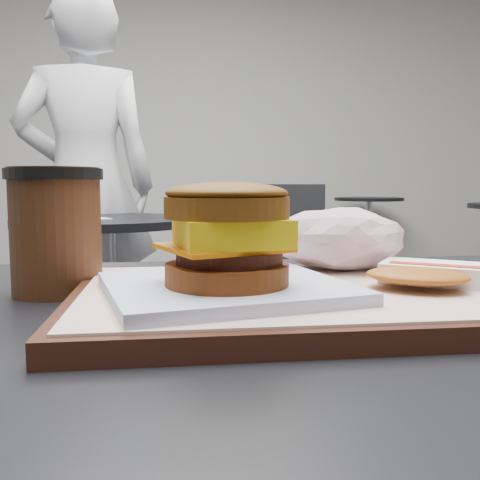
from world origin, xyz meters
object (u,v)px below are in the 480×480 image
Objects in this scene: serving_tray at (290,298)px; neighbor_chair at (243,278)px; coffee_cup at (56,226)px; crumpled_wrapper at (338,238)px; breakfast_sandwich at (227,248)px; hash_brown at (426,274)px; patron at (86,186)px; neighbor_table at (107,269)px.

neighbor_chair is at bearing 83.80° from serving_tray.
crumpled_wrapper is at bearing -0.07° from coffee_cup.
crumpled_wrapper is at bearing 43.79° from breakfast_sandwich.
breakfast_sandwich is 1.50× the size of crumpled_wrapper.
serving_tray is 0.12m from hash_brown.
breakfast_sandwich is 1.64× the size of hash_brown.
patron reaches higher than serving_tray.
patron is (-0.61, 2.08, 0.07)m from hash_brown.
crumpled_wrapper reaches higher than hash_brown.
breakfast_sandwich is 0.25× the size of neighbor_chair.
coffee_cup is 1.60m from neighbor_chair.
coffee_cup is at bearing -84.98° from neighbor_table.
serving_tray is at bearing -96.20° from neighbor_chair.
neighbor_table is (-0.14, 1.56, -0.29)m from coffee_cup.
neighbor_chair is at bearing 141.04° from patron.
neighbor_table is at bearing 103.41° from patron.
coffee_cup is at bearing 179.93° from crumpled_wrapper.
coffee_cup reaches higher than breakfast_sandwich.
serving_tray is 0.22× the size of patron.
patron is at bearing 97.82° from coffee_cup.
serving_tray reaches higher than neighbor_table.
breakfast_sandwich is 1.75× the size of coffee_cup.
coffee_cup reaches higher than hash_brown.
neighbor_chair is at bearing 75.42° from coffee_cup.
neighbor_table is (-0.30, 1.69, -0.28)m from breakfast_sandwich.
crumpled_wrapper is at bearing 101.20° from patron.
patron reaches higher than hash_brown.
neighbor_table is 0.53m from patron.
crumpled_wrapper is 2.05m from patron.
neighbor_table is at bearing 175.02° from neighbor_chair.
patron is at bearing 101.59° from breakfast_sandwich.
coffee_cup is 1.99m from patron.
coffee_cup is (-0.29, 0.00, 0.02)m from crumpled_wrapper.
patron is (-0.43, 2.10, 0.04)m from breakfast_sandwich.
hash_brown is 0.18× the size of neighbor_table.
neighbor_chair is (0.10, 1.52, -0.31)m from crumpled_wrapper.
crumpled_wrapper is (-0.05, 0.11, 0.02)m from hash_brown.
crumpled_wrapper is at bearing -93.84° from neighbor_chair.
patron is at bearing 103.34° from serving_tray.
patron is (-0.49, 2.06, 0.09)m from serving_tray.
neighbor_chair reaches higher than hash_brown.
breakfast_sandwich is at bearing -80.04° from neighbor_table.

